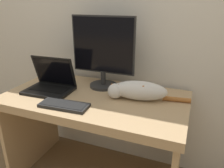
{
  "coord_description": "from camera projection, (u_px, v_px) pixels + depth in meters",
  "views": [
    {
      "loc": [
        0.66,
        -0.95,
        1.42
      ],
      "look_at": [
        0.15,
        0.32,
        0.89
      ],
      "focal_mm": 35.0,
      "sensor_mm": 36.0,
      "label": 1
    }
  ],
  "objects": [
    {
      "name": "external_keyboard",
      "position": [
        64.0,
        105.0,
        1.43
      ],
      "size": [
        0.33,
        0.15,
        0.02
      ],
      "rotation": [
        0.0,
        0.0,
        0.06
      ],
      "color": "black",
      "rests_on": "desk"
    },
    {
      "name": "desk",
      "position": [
        95.0,
        116.0,
        1.66
      ],
      "size": [
        1.33,
        0.71,
        0.76
      ],
      "color": "tan",
      "rests_on": "ground_plane"
    },
    {
      "name": "wall_back",
      "position": [
        115.0,
        16.0,
        1.77
      ],
      "size": [
        6.4,
        0.06,
        2.6
      ],
      "color": "silver",
      "rests_on": "ground_plane"
    },
    {
      "name": "cat",
      "position": [
        137.0,
        90.0,
        1.52
      ],
      "size": [
        0.56,
        0.19,
        0.13
      ],
      "rotation": [
        0.0,
        0.0,
        0.14
      ],
      "color": "silver",
      "rests_on": "desk"
    },
    {
      "name": "monitor",
      "position": [
        103.0,
        51.0,
        1.67
      ],
      "size": [
        0.51,
        0.22,
        0.55
      ],
      "color": "#282828",
      "rests_on": "desk"
    },
    {
      "name": "laptop",
      "position": [
        51.0,
        84.0,
        1.68
      ],
      "size": [
        0.36,
        0.26,
        0.26
      ],
      "rotation": [
        0.0,
        0.0,
        0.04
      ],
      "color": "black",
      "rests_on": "desk"
    }
  ]
}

